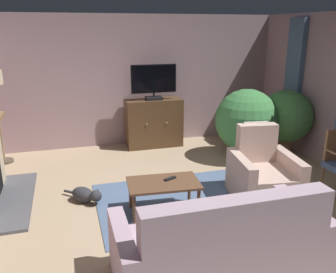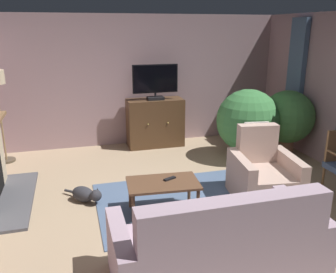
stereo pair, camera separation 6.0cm
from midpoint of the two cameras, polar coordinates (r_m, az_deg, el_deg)
The scene contains 13 objects.
ground_plane at distance 4.90m, azimuth 3.04°, elevation -11.49°, with size 6.35×6.56×0.04m, color tan.
wall_back at distance 7.31m, azimuth -4.43°, elevation 8.91°, with size 6.35×0.10×2.58m, color gray.
curtain_panel_far at distance 7.32m, azimuth 20.01°, elevation 8.98°, with size 0.10×0.44×2.17m, color slate.
rug_central at distance 5.03m, azimuth 2.72°, elevation -10.35°, with size 2.34×1.77×0.01m, color slate.
tv_cabinet at distance 7.19m, azimuth -1.84°, elevation 2.06°, with size 1.12×0.51×0.96m.
television at distance 6.97m, azimuth -1.80°, elevation 8.86°, with size 0.89×0.20×0.69m.
coffee_table at distance 4.57m, azimuth -0.43°, elevation -7.91°, with size 0.95×0.62×0.44m.
tv_remote at distance 4.62m, azimuth 0.65°, elevation -6.77°, with size 0.17×0.05×0.02m, color black.
sofa_floral at distance 3.54m, azimuth 8.74°, elevation -17.47°, with size 1.99×0.91×0.99m.
armchair_angled_to_table at distance 5.18m, azimuth 15.34°, elevation -6.25°, with size 0.94×1.01×1.02m.
potted_plant_tall_palm_by_window at distance 6.58m, azimuth 12.92°, elevation 2.45°, with size 1.14×1.14×1.28m.
potted_plant_on_hearth_side at distance 6.95m, azimuth 18.83°, elevation 2.87°, with size 0.97×0.97×1.23m.
cat at distance 5.10m, azimuth -12.76°, elevation -9.03°, with size 0.50×0.55×0.23m.
Camera 2 is at (-1.37, -4.08, 2.32)m, focal length 38.02 mm.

